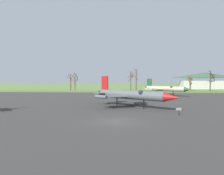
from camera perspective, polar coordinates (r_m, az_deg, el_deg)
name	(u,v)px	position (r m, az deg, el deg)	size (l,w,h in m)	color
ground_plane	(116,122)	(19.03, 1.25, -10.36)	(600.00, 600.00, 0.00)	#607F42
asphalt_apron	(120,102)	(35.65, 2.41, -4.46)	(84.37, 56.13, 0.05)	#383533
grass_verge_strip	(122,92)	(69.60, 3.04, -1.24)	(144.37, 12.00, 0.06)	#567136
jet_fighter_front_left	(165,89)	(53.12, 15.72, -0.31)	(11.22, 11.11, 4.61)	#B7B293
jet_fighter_front_right	(131,95)	(28.89, 5.87, -2.19)	(12.44, 10.74, 4.87)	#565B60
info_placard_front_right	(179,111)	(23.64, 19.57, -6.62)	(0.63, 0.17, 0.89)	black
bare_tree_far_left	(71,81)	(81.46, -12.38, 2.00)	(3.25, 3.15, 7.33)	brown
bare_tree_left_of_center	(75,82)	(79.77, -11.20, 1.74)	(3.40, 3.38, 7.52)	brown
bare_tree_center	(131,80)	(78.37, 5.69, 2.24)	(2.52, 2.56, 7.88)	brown
bare_tree_right_of_center	(136,79)	(75.74, 7.26, 2.49)	(2.30, 1.81, 8.93)	brown
bare_tree_far_right	(190,82)	(81.62, 22.57, 1.45)	(2.81, 2.80, 6.31)	brown
bare_tree_backdrop_extra	(211,80)	(81.01, 27.75, 2.07)	(2.73, 2.56, 7.94)	#42382D
visitor_building	(204,81)	(103.69, 26.16, 1.89)	(24.11, 9.35, 8.16)	beige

